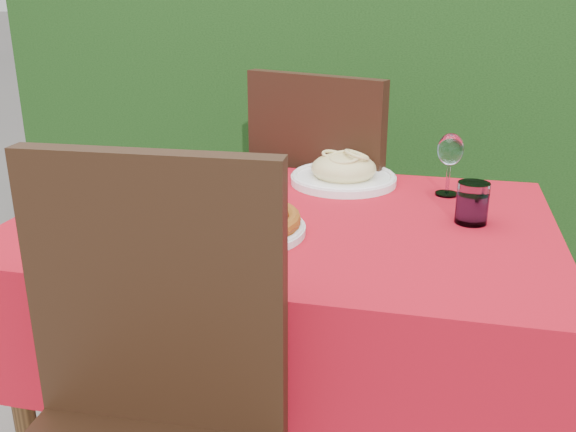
% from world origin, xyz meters
% --- Properties ---
extents(hedge, '(3.20, 0.55, 1.78)m').
position_xyz_m(hedge, '(0.00, 1.55, 0.92)').
color(hedge, black).
rests_on(hedge, ground).
extents(dining_table, '(1.26, 0.86, 0.75)m').
position_xyz_m(dining_table, '(0.00, 0.00, 0.60)').
color(dining_table, '#493017').
rests_on(dining_table, ground).
extents(chair_near, '(0.48, 0.48, 1.02)m').
position_xyz_m(chair_near, '(-0.11, -0.61, 0.59)').
color(chair_near, black).
rests_on(chair_near, ground).
extents(chair_far, '(0.59, 0.59, 1.02)m').
position_xyz_m(chair_far, '(0.02, 0.58, 0.59)').
color(chair_far, black).
rests_on(chair_far, ground).
extents(pizza_plate, '(0.37, 0.37, 0.06)m').
position_xyz_m(pizza_plate, '(-0.08, -0.13, 0.77)').
color(pizza_plate, silver).
rests_on(pizza_plate, dining_table).
extents(pasta_plate, '(0.30, 0.30, 0.08)m').
position_xyz_m(pasta_plate, '(0.10, 0.31, 0.78)').
color(pasta_plate, white).
rests_on(pasta_plate, dining_table).
extents(water_glass, '(0.07, 0.07, 0.10)m').
position_xyz_m(water_glass, '(0.43, 0.06, 0.79)').
color(water_glass, silver).
rests_on(water_glass, dining_table).
extents(wine_glass, '(0.07, 0.07, 0.17)m').
position_xyz_m(wine_glass, '(0.38, 0.26, 0.86)').
color(wine_glass, white).
rests_on(wine_glass, dining_table).
extents(fork, '(0.06, 0.21, 0.01)m').
position_xyz_m(fork, '(-0.35, -0.02, 0.75)').
color(fork, '#B6B6BD').
rests_on(fork, dining_table).
extents(steel_ramekin, '(0.09, 0.09, 0.03)m').
position_xyz_m(steel_ramekin, '(-0.46, 0.26, 0.76)').
color(steel_ramekin, silver).
rests_on(steel_ramekin, dining_table).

